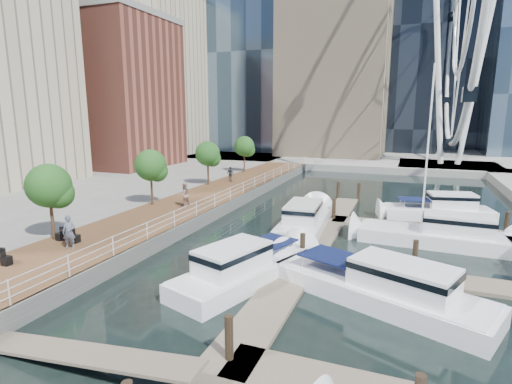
{
  "coord_description": "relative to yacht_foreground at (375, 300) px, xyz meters",
  "views": [
    {
      "loc": [
        8.28,
        -13.21,
        8.53
      ],
      "look_at": [
        -1.64,
        12.68,
        3.0
      ],
      "focal_mm": 28.0,
      "sensor_mm": 36.0,
      "label": 1
    }
  ],
  "objects": [
    {
      "name": "ground",
      "position": [
        -7.31,
        -4.74,
        0.0
      ],
      "size": [
        520.0,
        520.0,
        0.0
      ],
      "primitive_type": "plane",
      "color": "black",
      "rests_on": "ground"
    },
    {
      "name": "pedestrian_far",
      "position": [
        -17.34,
        21.93,
        1.83
      ],
      "size": [
        1.05,
        0.64,
        1.66
      ],
      "primitive_type": "imported",
      "rotation": [
        0.0,
        0.0,
        2.89
      ],
      "color": "#31383D",
      "rests_on": "boardwalk"
    },
    {
      "name": "floating_docks",
      "position": [
        0.66,
        5.24,
        0.49
      ],
      "size": [
        16.0,
        34.0,
        2.6
      ],
      "color": "#6D6051",
      "rests_on": "ground"
    },
    {
      "name": "street_trees",
      "position": [
        -18.71,
        9.26,
        4.29
      ],
      "size": [
        2.6,
        42.6,
        4.6
      ],
      "color": "#3F2B1C",
      "rests_on": "ground"
    },
    {
      "name": "pedestrian_mid",
      "position": [
        -15.79,
        9.52,
        1.98
      ],
      "size": [
        1.07,
        1.17,
        1.95
      ],
      "primitive_type": "imported",
      "rotation": [
        0.0,
        0.0,
        -2.01
      ],
      "color": "#906F64",
      "rests_on": "boardwalk"
    },
    {
      "name": "pier",
      "position": [
        6.69,
        47.26,
        0.5
      ],
      "size": [
        14.0,
        12.0,
        1.0
      ],
      "primitive_type": "cube",
      "color": "gray",
      "rests_on": "ground"
    },
    {
      "name": "yacht_foreground",
      "position": [
        0.0,
        0.0,
        0.0
      ],
      "size": [
        11.53,
        7.07,
        2.15
      ],
      "primitive_type": null,
      "rotation": [
        0.0,
        0.0,
        1.18
      ],
      "color": "white",
      "rests_on": "ground"
    },
    {
      "name": "midrise_condos",
      "position": [
        -40.88,
        22.08,
        13.42
      ],
      "size": [
        19.0,
        67.0,
        28.0
      ],
      "color": "#BCAD8E",
      "rests_on": "ground"
    },
    {
      "name": "pedestrian_near",
      "position": [
        -16.5,
        -1.66,
        1.96
      ],
      "size": [
        0.83,
        0.73,
        1.91
      ],
      "primitive_type": "imported",
      "rotation": [
        0.0,
        0.0,
        0.48
      ],
      "color": "slate",
      "rests_on": "boardwalk"
    },
    {
      "name": "moored_yachts",
      "position": [
        1.93,
        7.31,
        0.0
      ],
      "size": [
        19.66,
        31.53,
        11.5
      ],
      "color": "white",
      "rests_on": "ground"
    },
    {
      "name": "railing",
      "position": [
        -13.41,
        10.26,
        1.52
      ],
      "size": [
        0.1,
        60.0,
        1.05
      ],
      "primitive_type": null,
      "color": "white",
      "rests_on": "boardwalk"
    },
    {
      "name": "seawall",
      "position": [
        -13.31,
        10.26,
        0.5
      ],
      "size": [
        0.25,
        60.0,
        1.0
      ],
      "primitive_type": "cube",
      "color": "#595954",
      "rests_on": "ground"
    },
    {
      "name": "boardwalk",
      "position": [
        -16.31,
        10.26,
        0.5
      ],
      "size": [
        6.0,
        60.0,
        1.0
      ],
      "primitive_type": "cube",
      "color": "brown",
      "rests_on": "ground"
    },
    {
      "name": "land_far",
      "position": [
        -7.31,
        97.26,
        0.5
      ],
      "size": [
        200.0,
        114.0,
        1.0
      ],
      "primitive_type": "cube",
      "color": "gray",
      "rests_on": "ground"
    }
  ]
}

